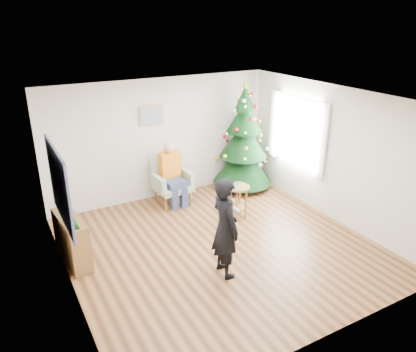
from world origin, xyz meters
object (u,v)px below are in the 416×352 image
christmas_tree (244,141)px  armchair (172,186)px  standing_man (225,228)px  stool (238,201)px  console (72,240)px

christmas_tree → armchair: 1.94m
standing_man → stool: bearing=-38.4°
armchair → console: (-2.35, -1.28, 0.03)m
armchair → standing_man: (-0.35, -2.76, 0.43)m
stool → armchair: bearing=124.6°
christmas_tree → stool: bearing=-126.7°
stool → armchair: 1.54m
christmas_tree → console: 4.39m
standing_man → armchair: bearing=-6.3°
armchair → christmas_tree: bearing=-4.4°
stool → console: (-3.22, -0.02, 0.06)m
stool → standing_man: size_ratio=0.41×
stool → armchair: (-0.88, 1.27, 0.04)m
christmas_tree → stool: 1.73m
console → standing_man: bearing=-43.0°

